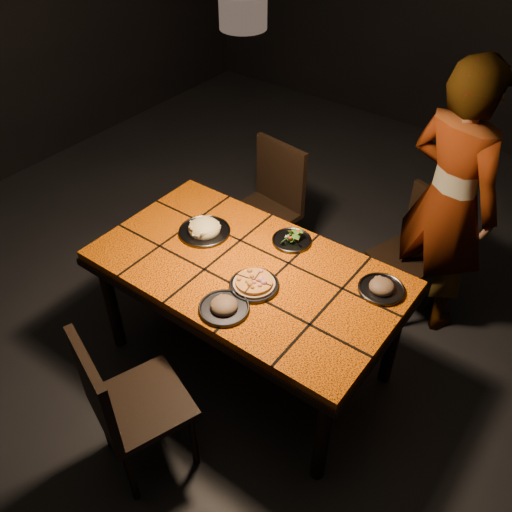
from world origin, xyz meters
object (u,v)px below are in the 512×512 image
Objects in this scene: dining_table at (247,278)px; plate_pasta at (204,229)px; plate_pizza at (254,284)px; chair_near at (123,402)px; chair_far_left at (270,200)px; diner at (449,202)px; chair_far_right at (418,245)px.

dining_table is 5.58× the size of plate_pasta.
plate_pizza is at bearing -38.97° from dining_table.
chair_near is 1.75m from chair_far_left.
plate_pasta is at bearing 63.65° from diner.
plate_pasta is (-0.36, 0.09, 0.10)m from dining_table.
chair_near is 1.10× the size of chair_far_right.
chair_near is at bearing -102.42° from plate_pizza.
chair_near is at bearing -93.06° from dining_table.
chair_far_left is 0.80m from plate_pasta.
plate_pizza is at bearing 85.45° from diner.
plate_pasta is at bearing -51.44° from chair_near.
plate_pizza is at bearing -20.92° from plate_pasta.
chair_far_left is 3.15× the size of plate_pasta.
plate_pasta reaches higher than chair_far_right.
plate_pizza is (-0.42, -1.15, 0.30)m from chair_far_right.
chair_near reaches higher than dining_table.
chair_near is 2.00m from chair_far_right.
chair_near is at bearing 90.24° from diner.
chair_far_left reaches higher than plate_pasta.
plate_pasta is (0.08, -0.75, 0.25)m from chair_far_left.
diner is at bearing 43.29° from plate_pasta.
chair_far_right is 2.83× the size of plate_pasta.
diner reaches higher than plate_pizza.
plate_pizza is (0.12, -0.10, 0.10)m from dining_table.
chair_far_right reaches higher than dining_table.
chair_near reaches higher than plate_pizza.
dining_table is 1.20m from chair_far_right.
plate_pizza is at bearing -90.71° from chair_far_right.
diner reaches higher than chair_far_left.
plate_pizza is 0.52m from plate_pasta.
dining_table is at bearing -97.95° from chair_far_right.
diner reaches higher than plate_pasta.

